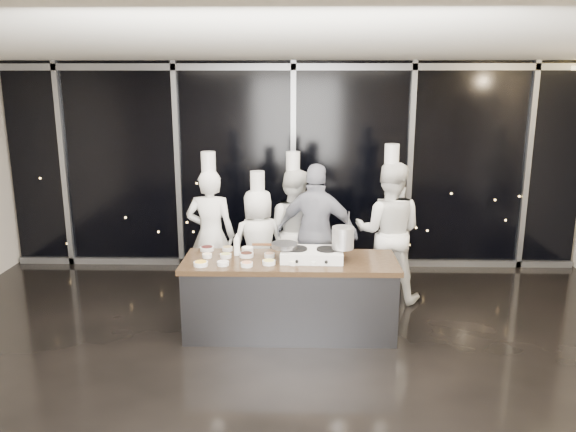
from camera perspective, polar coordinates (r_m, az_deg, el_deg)
name	(u,v)px	position (r m, az deg, el deg)	size (l,w,h in m)	color
ground	(288,370)	(5.99, 0.02, -15.37)	(9.00, 9.00, 0.00)	black
room_shell	(307,152)	(5.28, 1.94, 6.48)	(9.02, 7.02, 3.21)	beige
window_wall	(293,167)	(8.77, 0.54, 5.04)	(8.90, 0.11, 3.20)	black
demo_counter	(290,296)	(6.61, 0.20, -8.14)	(2.46, 0.86, 0.90)	#333438
stove	(312,254)	(6.43, 2.43, -3.92)	(0.72, 0.47, 0.14)	silver
frying_pan	(284,245)	(6.42, -0.44, -2.99)	(0.53, 0.31, 0.05)	gray
stock_pot	(343,238)	(6.39, 5.60, -2.21)	(0.25, 0.25, 0.25)	silver
prep_bowls	(246,257)	(6.50, -4.26, -4.14)	(1.43, 0.74, 0.05)	silver
squeeze_bottle	(237,245)	(6.61, -5.23, -2.92)	(0.07, 0.07, 0.27)	white
chef_far_left	(211,234)	(7.54, -7.85, -1.84)	(0.67, 0.46, 2.01)	silver
chef_left	(258,243)	(7.53, -3.04, -2.80)	(0.88, 0.74, 1.75)	silver
chef_center	(293,230)	(7.80, 0.49, -1.42)	(1.00, 0.88, 1.97)	silver
guest	(317,233)	(7.44, 2.95, -1.78)	(1.16, 0.69, 1.86)	#131B34
chef_right	(389,231)	(7.59, 10.18, -1.54)	(1.05, 0.90, 2.11)	silver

